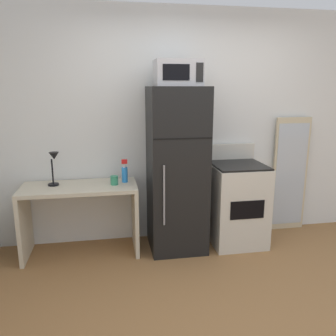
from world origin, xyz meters
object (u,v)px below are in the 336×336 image
Objects in this scene: desk_lamp at (54,163)px; oven_range at (237,203)px; leaning_mirror at (290,175)px; refrigerator at (177,170)px; microwave at (178,73)px; coffee_mug at (114,180)px; spray_bottle at (125,173)px; desk at (80,206)px.

desk_lamp reaches higher than oven_range.
leaning_mirror is at bearing 3.68° from desk_lamp.
refrigerator is at bearing -3.56° from desk_lamp.
microwave is 1.58m from oven_range.
leaning_mirror is (2.74, 0.18, -0.29)m from desk_lamp.
desk_lamp is at bearing 173.23° from coffee_mug.
microwave is at bearing -2.44° from coffee_mug.
leaning_mirror is (2.02, 0.16, -0.15)m from spray_bottle.
desk is 12.49× the size of coffee_mug.
spray_bottle is at bearing 37.02° from coffee_mug.
desk_lamp is 1.56m from microwave.
refrigerator reaches higher than desk.
coffee_mug is at bearing -3.72° from desk.
leaning_mirror is at bearing 9.85° from refrigerator.
coffee_mug is 2.15m from leaning_mirror.
leaning_mirror is at bearing 6.62° from coffee_mug.
coffee_mug is (-0.11, -0.09, -0.05)m from spray_bottle.
spray_bottle reaches higher than desk.
coffee_mug is at bearing 179.38° from refrigerator.
desk_lamp reaches higher than desk.
oven_range is (1.36, -0.01, -0.33)m from coffee_mug.
coffee_mug is 0.05× the size of refrigerator.
spray_bottle is at bearing 1.10° from desk_lamp.
desk_lamp is 0.20× the size of refrigerator.
desk_lamp is at bearing 175.50° from microwave.
spray_bottle is at bearing 175.73° from oven_range.
desk is 0.53m from desk_lamp.
microwave is at bearing -89.67° from refrigerator.
refrigerator is 1.50m from leaning_mirror.
refrigerator reaches higher than spray_bottle.
microwave reaches higher than refrigerator.
spray_bottle is 1.18m from microwave.
coffee_mug is at bearing -142.98° from spray_bottle.
refrigerator is at bearing -9.54° from spray_bottle.
microwave reaches higher than coffee_mug.
refrigerator reaches higher than leaning_mirror.
microwave is (0.67, -0.03, 1.09)m from coffee_mug.
oven_range is at bearing -1.03° from desk.
oven_range is at bearing 1.73° from microwave.
desk_lamp is at bearing -178.90° from spray_bottle.
desk_lamp is at bearing 168.73° from desk.
oven_range is (1.72, -0.03, -0.06)m from desk.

